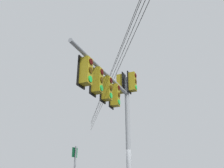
{
  "coord_description": "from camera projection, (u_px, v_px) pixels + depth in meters",
  "views": [
    {
      "loc": [
        -3.32,
        -9.31,
        1.21
      ],
      "look_at": [
        -1.2,
        -1.33,
        4.81
      ],
      "focal_mm": 36.7,
      "sensor_mm": 36.0,
      "label": 1
    }
  ],
  "objects": [
    {
      "name": "overhead_wire_span",
      "position": [
        119.0,
        58.0,
        12.97
      ],
      "size": [
        2.7,
        33.34,
        1.03
      ],
      "color": "black"
    },
    {
      "name": "signal_mast_assembly",
      "position": [
        115.0,
        98.0,
        9.13
      ],
      "size": [
        3.43,
        4.12,
        6.06
      ],
      "color": "gray",
      "rests_on": "ground"
    }
  ]
}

